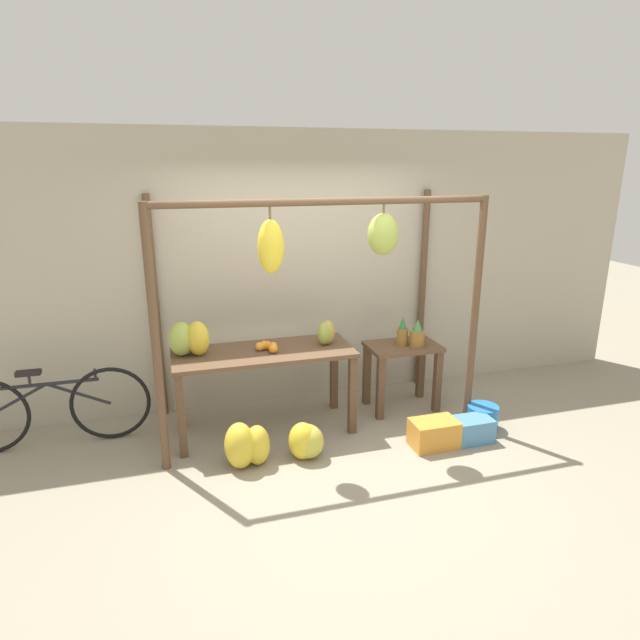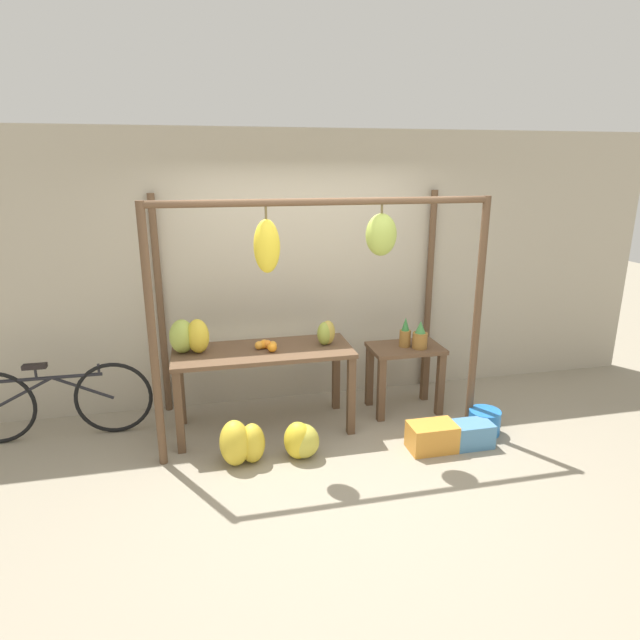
% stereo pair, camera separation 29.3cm
% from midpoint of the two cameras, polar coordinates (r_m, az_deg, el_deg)
% --- Properties ---
extents(ground_plane, '(20.00, 20.00, 0.00)m').
position_cam_midpoint_polar(ground_plane, '(4.65, 3.71, -15.67)').
color(ground_plane, gray).
extents(shop_wall_back, '(8.00, 0.08, 2.80)m').
position_cam_midpoint_polar(shop_wall_back, '(5.59, -0.64, 5.38)').
color(shop_wall_back, '#B2A893').
rests_on(shop_wall_back, ground_plane).
extents(stall_awning, '(2.91, 1.22, 2.20)m').
position_cam_midpoint_polar(stall_awning, '(4.70, 1.92, 5.04)').
color(stall_awning, brown).
rests_on(stall_awning, ground_plane).
extents(display_table_main, '(1.66, 0.66, 0.81)m').
position_cam_midpoint_polar(display_table_main, '(5.01, -4.41, -4.49)').
color(display_table_main, brown).
rests_on(display_table_main, ground_plane).
extents(display_table_side, '(0.73, 0.47, 0.69)m').
position_cam_midpoint_polar(display_table_side, '(5.54, 10.56, -4.62)').
color(display_table_side, brown).
rests_on(display_table_side, ground_plane).
extents(banana_pile_on_table, '(0.43, 0.34, 0.32)m').
position_cam_midpoint_polar(banana_pile_on_table, '(4.94, -12.16, -1.71)').
color(banana_pile_on_table, gold).
rests_on(banana_pile_on_table, display_table_main).
extents(orange_pile, '(0.21, 0.22, 0.09)m').
position_cam_midpoint_polar(orange_pile, '(4.96, -4.05, -2.72)').
color(orange_pile, orange).
rests_on(orange_pile, display_table_main).
extents(pineapple_cluster, '(0.26, 0.21, 0.30)m').
position_cam_midpoint_polar(pineapple_cluster, '(5.43, 11.56, -1.69)').
color(pineapple_cluster, olive).
rests_on(pineapple_cluster, display_table_side).
extents(banana_pile_ground_left, '(0.43, 0.32, 0.40)m').
position_cam_midpoint_polar(banana_pile_ground_left, '(4.66, -6.54, -12.93)').
color(banana_pile_ground_left, gold).
rests_on(banana_pile_ground_left, ground_plane).
extents(banana_pile_ground_right, '(0.39, 0.37, 0.34)m').
position_cam_midpoint_polar(banana_pile_ground_right, '(4.73, -0.25, -12.77)').
color(banana_pile_ground_right, gold).
rests_on(banana_pile_ground_right, ground_plane).
extents(fruit_crate_white, '(0.42, 0.27, 0.25)m').
position_cam_midpoint_polar(fruit_crate_white, '(5.00, 13.54, -12.04)').
color(fruit_crate_white, orange).
rests_on(fruit_crate_white, ground_plane).
extents(blue_bucket, '(0.30, 0.30, 0.23)m').
position_cam_midpoint_polar(blue_bucket, '(5.42, 18.64, -10.26)').
color(blue_bucket, blue).
rests_on(blue_bucket, ground_plane).
extents(parked_bicycle, '(1.72, 0.08, 0.74)m').
position_cam_midpoint_polar(parked_bicycle, '(5.46, -25.04, -7.89)').
color(parked_bicycle, black).
rests_on(parked_bicycle, ground_plane).
extents(papaya_pile, '(0.23, 0.21, 0.23)m').
position_cam_midpoint_polar(papaya_pile, '(5.06, 2.31, -1.41)').
color(papaya_pile, '#B2993D').
rests_on(papaya_pile, display_table_main).
extents(fruit_crate_purple, '(0.38, 0.24, 0.22)m').
position_cam_midpoint_polar(fruit_crate_purple, '(5.16, 17.39, -11.57)').
color(fruit_crate_purple, '#4C84B2').
rests_on(fruit_crate_purple, ground_plane).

